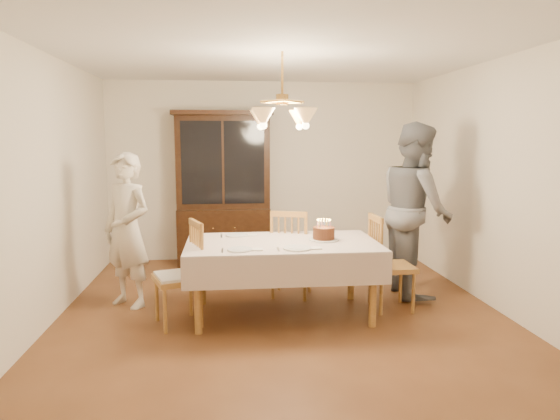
{
  "coord_description": "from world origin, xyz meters",
  "views": [
    {
      "loc": [
        -0.54,
        -4.86,
        1.78
      ],
      "look_at": [
        0.0,
        0.2,
        1.05
      ],
      "focal_mm": 32.0,
      "sensor_mm": 36.0,
      "label": 1
    }
  ],
  "objects": [
    {
      "name": "ground",
      "position": [
        0.0,
        0.0,
        0.0
      ],
      "size": [
        5.0,
        5.0,
        0.0
      ],
      "primitive_type": "plane",
      "color": "#5B331A",
      "rests_on": "ground"
    },
    {
      "name": "room_shell",
      "position": [
        0.0,
        0.0,
        1.58
      ],
      "size": [
        5.0,
        5.0,
        5.0
      ],
      "color": "white",
      "rests_on": "ground"
    },
    {
      "name": "dining_table",
      "position": [
        0.0,
        0.0,
        0.68
      ],
      "size": [
        1.9,
        1.1,
        0.76
      ],
      "color": "olive",
      "rests_on": "ground"
    },
    {
      "name": "china_hutch",
      "position": [
        -0.59,
        2.25,
        1.04
      ],
      "size": [
        1.38,
        0.54,
        2.16
      ],
      "color": "black",
      "rests_on": "ground"
    },
    {
      "name": "chair_far_side",
      "position": [
        0.17,
        0.6,
        0.44
      ],
      "size": [
        0.55,
        0.54,
        1.0
      ],
      "color": "olive",
      "rests_on": "ground"
    },
    {
      "name": "chair_left_end",
      "position": [
        -1.01,
        -0.16,
        0.45
      ],
      "size": [
        0.54,
        0.55,
        1.0
      ],
      "color": "olive",
      "rests_on": "ground"
    },
    {
      "name": "chair_right_end",
      "position": [
        1.15,
        0.06,
        0.44
      ],
      "size": [
        0.43,
        0.45,
        1.0
      ],
      "color": "olive",
      "rests_on": "ground"
    },
    {
      "name": "elderly_woman",
      "position": [
        -1.6,
        0.46,
        0.82
      ],
      "size": [
        0.71,
        0.67,
        1.64
      ],
      "primitive_type": "imported",
      "rotation": [
        0.0,
        0.0,
        -0.62
      ],
      "color": "silver",
      "rests_on": "ground"
    },
    {
      "name": "adult_in_grey",
      "position": [
        1.59,
        0.57,
        0.98
      ],
      "size": [
        0.78,
        0.98,
        1.97
      ],
      "primitive_type": "imported",
      "rotation": [
        0.0,
        0.0,
        1.54
      ],
      "color": "slate",
      "rests_on": "ground"
    },
    {
      "name": "birthday_cake",
      "position": [
        0.43,
        0.03,
        0.82
      ],
      "size": [
        0.3,
        0.3,
        0.22
      ],
      "color": "white",
      "rests_on": "dining_table"
    },
    {
      "name": "place_setting_near_left",
      "position": [
        -0.42,
        -0.35,
        0.77
      ],
      "size": [
        0.38,
        0.23,
        0.02
      ],
      "color": "white",
      "rests_on": "dining_table"
    },
    {
      "name": "place_setting_near_right",
      "position": [
        0.12,
        -0.35,
        0.77
      ],
      "size": [
        0.41,
        0.27,
        0.02
      ],
      "color": "white",
      "rests_on": "dining_table"
    },
    {
      "name": "place_setting_far_left",
      "position": [
        -0.43,
        0.35,
        0.77
      ],
      "size": [
        0.38,
        0.23,
        0.02
      ],
      "color": "white",
      "rests_on": "dining_table"
    },
    {
      "name": "chandelier",
      "position": [
        -0.0,
        -0.0,
        1.98
      ],
      "size": [
        0.62,
        0.62,
        0.73
      ],
      "color": "#BF8C3F",
      "rests_on": "ground"
    }
  ]
}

